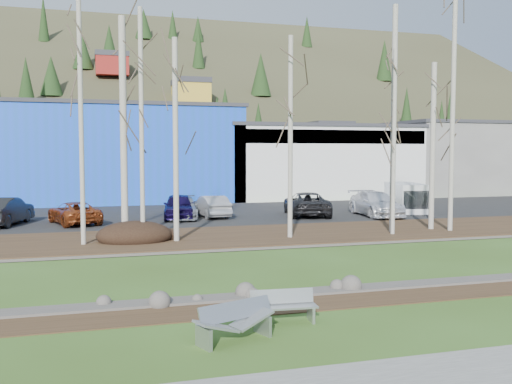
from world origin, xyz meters
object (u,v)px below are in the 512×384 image
object	(u,v)px
car_3	(183,208)
car_7	(376,204)
car_4	(179,206)
car_5	(211,206)
car_2	(74,213)
car_1	(4,211)
bench_intact	(284,306)
van_white	(407,198)
car_6	(307,204)
bench_damaged	(235,322)

from	to	relation	value
car_3	car_7	xyz separation A→B (m)	(12.29, -1.99, 0.11)
car_4	car_5	size ratio (longest dim) A/B	1.08
car_2	car_1	bearing A→B (deg)	-25.49
car_4	bench_intact	bearing A→B (deg)	-83.27
car_3	car_7	world-z (taller)	car_7
van_white	car_7	bearing A→B (deg)	-139.05
car_6	van_white	distance (m)	7.61
car_7	bench_intact	bearing A→B (deg)	-118.69
car_4	van_white	xyz separation A→B (m)	(15.83, -0.20, 0.21)
car_3	car_5	world-z (taller)	car_5
bench_intact	car_7	bearing A→B (deg)	61.50
bench_intact	car_5	distance (m)	22.34
car_5	car_7	distance (m)	10.66
car_1	car_2	distance (m)	3.82
car_6	bench_intact	bearing A→B (deg)	80.01
bench_intact	car_4	distance (m)	21.90
bench_intact	car_4	size ratio (longest dim) A/B	0.37
car_6	car_4	bearing A→B (deg)	8.34
car_2	car_7	distance (m)	18.73
car_7	van_white	xyz separation A→B (m)	(3.31, 1.75, 0.20)
car_3	car_6	distance (m)	8.03
car_1	car_5	bearing A→B (deg)	-161.88
bench_damaged	car_6	world-z (taller)	car_6
bench_damaged	car_6	bearing A→B (deg)	44.39
car_4	van_white	distance (m)	15.83
car_7	car_3	bearing A→B (deg)	175.41
bench_damaged	car_1	distance (m)	23.78
bench_intact	car_6	distance (m)	23.05
car_1	van_white	bearing A→B (deg)	-164.76
car_2	car_5	bearing A→B (deg)	171.09
car_5	car_2	bearing A→B (deg)	3.24
car_7	car_4	bearing A→B (deg)	175.76
bench_damaged	car_2	xyz separation A→B (m)	(-4.09, 21.90, 0.35)
car_3	car_7	distance (m)	12.45
bench_damaged	car_1	size ratio (longest dim) A/B	0.42
car_5	car_7	xyz separation A→B (m)	(10.42, -2.24, 0.09)
car_4	car_6	bearing A→B (deg)	4.06
car_4	car_6	world-z (taller)	car_4
car_7	van_white	world-z (taller)	van_white
bench_damaged	car_4	size ratio (longest dim) A/B	0.44
car_3	car_5	size ratio (longest dim) A/B	1.09
car_7	van_white	size ratio (longest dim) A/B	1.13
car_1	bench_intact	bearing A→B (deg)	128.33
car_5	car_4	bearing A→B (deg)	2.39
car_5	car_1	bearing A→B (deg)	-1.93
car_2	bench_damaged	bearing A→B (deg)	83.10
bench_intact	van_white	bearing A→B (deg)	57.70
van_white	car_5	bearing A→B (deg)	-168.96
car_6	car_2	bearing A→B (deg)	13.95
car_1	car_6	size ratio (longest dim) A/B	0.88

